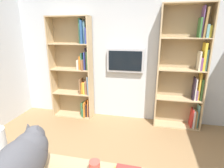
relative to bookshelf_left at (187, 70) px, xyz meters
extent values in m
cube|color=silver|center=(1.14, -0.16, 0.25)|extent=(4.52, 0.06, 2.70)
cube|color=tan|center=(-0.31, 0.03, 0.00)|extent=(0.02, 0.28, 2.19)
cube|color=tan|center=(0.50, 0.03, 0.00)|extent=(0.02, 0.28, 2.19)
cube|color=tan|center=(0.09, -0.11, 0.00)|extent=(0.83, 0.01, 2.19)
cube|color=tan|center=(0.09, 0.03, -1.09)|extent=(0.79, 0.27, 0.02)
cube|color=tan|center=(0.09, 0.03, -0.54)|extent=(0.79, 0.27, 0.02)
cube|color=tan|center=(0.09, 0.03, 0.00)|extent=(0.79, 0.27, 0.02)
cube|color=tan|center=(0.09, 0.03, 0.54)|extent=(0.79, 0.27, 0.02)
cube|color=tan|center=(0.09, 0.03, 1.09)|extent=(0.79, 0.27, 0.02)
cube|color=#5D9EA1|center=(-0.28, 0.03, -0.85)|extent=(0.02, 0.14, 0.44)
cube|color=#9B7344|center=(-0.25, 0.04, -0.92)|extent=(0.03, 0.19, 0.32)
cube|color=silver|center=(-0.21, 0.02, -0.91)|extent=(0.03, 0.23, 0.33)
cube|color=red|center=(-0.18, 0.02, -0.91)|extent=(0.04, 0.20, 0.34)
cube|color=#41713B|center=(-0.28, 0.04, -0.34)|extent=(0.03, 0.13, 0.39)
cube|color=gold|center=(-0.24, 0.02, -0.28)|extent=(0.03, 0.12, 0.50)
cube|color=#7D5079|center=(-0.21, 0.04, -0.45)|extent=(0.03, 0.15, 0.18)
cube|color=silver|center=(-0.18, 0.04, -0.34)|extent=(0.02, 0.14, 0.39)
cube|color=#2B202E|center=(-0.15, 0.04, -0.33)|extent=(0.02, 0.16, 0.41)
cube|color=#5F9EB4|center=(-0.28, 0.03, 0.19)|extent=(0.02, 0.18, 0.35)
cube|color=yellow|center=(-0.24, 0.03, 0.24)|extent=(0.04, 0.21, 0.46)
cube|color=#844485|center=(-0.20, 0.02, 0.12)|extent=(0.03, 0.22, 0.22)
cube|color=beige|center=(-0.17, 0.02, 0.17)|extent=(0.03, 0.21, 0.32)
cube|color=gold|center=(-0.27, 0.03, 0.65)|extent=(0.03, 0.15, 0.19)
cube|color=#689EA0|center=(-0.22, 0.02, 0.66)|extent=(0.04, 0.23, 0.21)
cube|color=olive|center=(-0.18, 0.04, 0.78)|extent=(0.05, 0.21, 0.46)
cube|color=#78508F|center=(-0.15, 0.02, 0.80)|extent=(0.02, 0.18, 0.49)
cube|color=#3C753A|center=(-0.11, 0.03, 0.71)|extent=(0.03, 0.20, 0.31)
cube|color=tan|center=(1.79, 0.03, -0.08)|extent=(0.02, 0.28, 2.03)
cube|color=tan|center=(2.60, 0.03, -0.08)|extent=(0.02, 0.28, 2.03)
cube|color=tan|center=(2.19, -0.11, -0.08)|extent=(0.84, 0.01, 2.03)
cube|color=tan|center=(2.19, 0.03, -1.09)|extent=(0.79, 0.27, 0.02)
cube|color=tan|center=(2.19, 0.03, -0.58)|extent=(0.79, 0.27, 0.02)
cube|color=tan|center=(2.19, 0.03, -0.08)|extent=(0.79, 0.27, 0.02)
cube|color=tan|center=(2.19, 0.03, 0.42)|extent=(0.79, 0.27, 0.02)
cube|color=tan|center=(2.19, 0.03, 0.92)|extent=(0.79, 0.27, 0.02)
cube|color=#834B7B|center=(1.82, 0.03, -0.96)|extent=(0.03, 0.14, 0.23)
cube|color=orange|center=(1.85, 0.05, -0.89)|extent=(0.03, 0.12, 0.38)
cube|color=#2B2125|center=(1.89, 0.04, -0.94)|extent=(0.03, 0.16, 0.26)
cube|color=orange|center=(1.92, 0.05, -0.91)|extent=(0.02, 0.24, 0.32)
cube|color=#307453|center=(1.95, 0.04, -0.98)|extent=(0.04, 0.21, 0.19)
cube|color=#3A7848|center=(1.99, 0.03, -0.93)|extent=(0.03, 0.14, 0.29)
cube|color=#6F91B3|center=(1.82, 0.04, -0.39)|extent=(0.04, 0.22, 0.37)
cube|color=olive|center=(1.84, 0.02, -0.39)|extent=(0.02, 0.17, 0.38)
cube|color=#99614D|center=(1.88, 0.04, -0.43)|extent=(0.03, 0.14, 0.28)
cube|color=gold|center=(1.92, 0.04, -0.46)|extent=(0.04, 0.16, 0.23)
cube|color=orange|center=(1.97, 0.03, -0.46)|extent=(0.04, 0.15, 0.23)
cube|color=#926946|center=(1.99, 0.04, -0.42)|extent=(0.02, 0.20, 0.31)
cube|color=#438145|center=(1.82, 0.04, 0.10)|extent=(0.03, 0.15, 0.35)
cube|color=black|center=(1.86, 0.03, 0.14)|extent=(0.02, 0.14, 0.43)
cube|color=#32429E|center=(1.89, 0.02, 0.10)|extent=(0.02, 0.16, 0.34)
cube|color=#96603E|center=(1.92, 0.04, 0.03)|extent=(0.03, 0.23, 0.20)
cube|color=#33724C|center=(1.95, 0.03, 0.09)|extent=(0.02, 0.15, 0.32)
cube|color=orange|center=(1.98, 0.03, 0.06)|extent=(0.04, 0.15, 0.26)
cube|color=silver|center=(2.03, 0.03, 0.02)|extent=(0.04, 0.16, 0.19)
cube|color=#374097|center=(1.82, 0.04, 0.58)|extent=(0.03, 0.22, 0.29)
cube|color=#65989B|center=(1.86, 0.02, 0.63)|extent=(0.04, 0.17, 0.41)
cube|color=#2C558D|center=(1.91, 0.04, 0.64)|extent=(0.04, 0.23, 0.42)
cube|color=#37754E|center=(1.95, 0.03, 0.66)|extent=(0.03, 0.13, 0.46)
cube|color=#B7B7BC|center=(1.11, -0.08, 0.11)|extent=(0.71, 0.06, 0.45)
cube|color=black|center=(1.11, -0.05, 0.11)|extent=(0.64, 0.01, 0.38)
ellipsoid|color=#4C4C51|center=(1.40, 2.55, -0.16)|extent=(0.26, 0.51, 0.32)
ellipsoid|color=#4C4C51|center=(1.40, 2.43, -0.12)|extent=(0.22, 0.28, 0.24)
sphere|color=#4C4C51|center=(1.40, 2.37, -0.05)|extent=(0.14, 0.14, 0.14)
cone|color=#4C4C51|center=(1.36, 2.37, 0.00)|extent=(0.07, 0.07, 0.08)
cone|color=#4C4C51|center=(1.44, 2.37, 0.00)|extent=(0.07, 0.07, 0.08)
cone|color=beige|center=(1.36, 2.38, 0.00)|extent=(0.04, 0.04, 0.06)
cone|color=beige|center=(1.44, 2.38, 0.00)|extent=(0.04, 0.04, 0.06)
cylinder|color=#D84C3F|center=(0.98, 2.34, -0.27)|extent=(0.08, 0.08, 0.10)
camera|label=1|loc=(0.63, 3.34, 0.65)|focal=28.87mm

